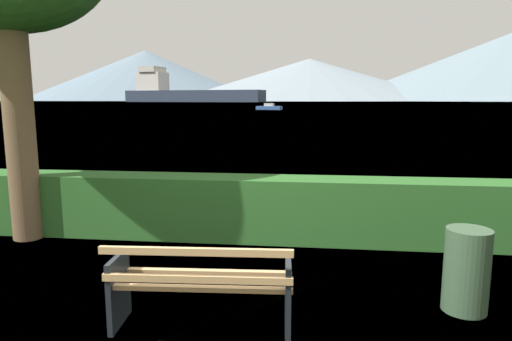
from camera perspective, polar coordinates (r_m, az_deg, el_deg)
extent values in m
plane|color=#4C6B33|center=(4.52, -6.71, -18.92)|extent=(1400.00, 1400.00, 0.00)
plane|color=slate|center=(309.91, 6.64, 8.63)|extent=(620.00, 620.00, 0.00)
cube|color=tan|center=(4.16, -7.30, -14.67)|extent=(1.67, 0.17, 0.04)
cube|color=tan|center=(4.33, -6.82, -13.66)|extent=(1.67, 0.17, 0.04)
cube|color=tan|center=(4.51, -6.39, -12.72)|extent=(1.67, 0.17, 0.04)
cube|color=tan|center=(4.04, -7.53, -13.53)|extent=(1.67, 0.15, 0.06)
cube|color=tan|center=(3.91, -7.73, -10.19)|extent=(1.67, 0.15, 0.06)
cube|color=#1E2328|center=(4.56, -17.07, -14.35)|extent=(0.08, 0.51, 0.68)
cube|color=#1E2328|center=(4.30, 4.08, -15.44)|extent=(0.08, 0.51, 0.68)
cube|color=#285B23|center=(6.85, -1.53, -4.78)|extent=(10.51, 0.66, 0.96)
cylinder|color=brown|center=(7.54, -27.88, 5.28)|extent=(0.43, 0.43, 3.51)
cylinder|color=#385138|center=(5.05, 25.20, -11.40)|extent=(0.44, 0.44, 0.85)
cube|color=#2D384C|center=(326.40, -7.96, 9.35)|extent=(104.94, 40.71, 8.18)
cube|color=silver|center=(343.63, -12.98, 10.96)|extent=(21.72, 18.96, 13.09)
cube|color=beige|center=(344.05, -13.03, 12.39)|extent=(16.65, 19.25, 4.09)
cube|color=#335693|center=(89.68, 1.69, 7.96)|extent=(5.29, 2.87, 0.71)
cube|color=beige|center=(89.67, 1.69, 8.37)|extent=(2.04, 1.61, 0.57)
cone|color=slate|center=(636.24, -13.82, 11.63)|extent=(311.20, 311.20, 66.47)
cone|color=gray|center=(566.28, 6.78, 11.39)|extent=(336.82, 336.82, 50.89)
cone|color=slate|center=(613.00, 29.78, 11.39)|extent=(406.17, 406.17, 78.67)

